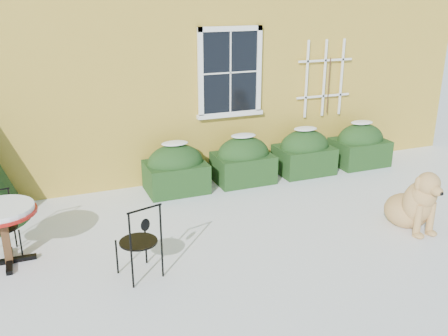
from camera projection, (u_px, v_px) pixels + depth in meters
name	position (u px, v px, depth m)	size (l,w,h in m)	color
ground	(251.00, 253.00, 6.80)	(80.00, 80.00, 0.00)	white
hedge_row	(274.00, 157.00, 9.47)	(4.95, 0.80, 0.91)	black
bistro_table	(2.00, 216.00, 6.33)	(0.87, 0.87, 0.81)	black
patio_chair_near	(140.00, 241.00, 6.08)	(0.55, 0.54, 0.99)	black
patio_chair_far	(0.00, 225.00, 6.60)	(0.47, 0.46, 0.89)	black
dog	(414.00, 204.00, 7.37)	(0.67, 1.10, 0.99)	tan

